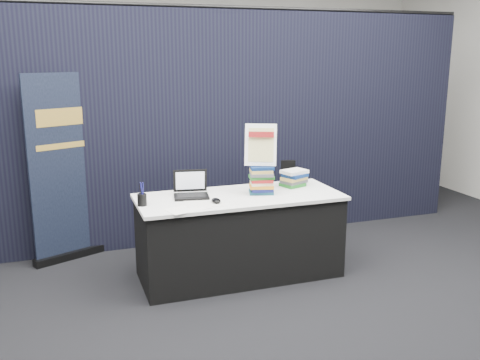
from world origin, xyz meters
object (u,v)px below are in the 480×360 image
at_px(book_stack_tall, 262,180).
at_px(book_stack_short, 294,178).
at_px(display_table, 239,236).
at_px(pullup_banner, 67,179).
at_px(laptop, 190,191).
at_px(stacking_chair, 284,195).
at_px(info_sign, 261,145).

height_order(book_stack_tall, book_stack_short, book_stack_tall).
bearing_deg(book_stack_tall, display_table, 178.76).
relative_size(display_table, pullup_banner, 1.00).
relative_size(laptop, stacking_chair, 0.40).
distance_m(laptop, info_sign, 0.73).
relative_size(display_table, book_stack_tall, 7.23).
distance_m(laptop, book_stack_tall, 0.64).
xyz_separation_m(book_stack_tall, book_stack_short, (0.39, 0.15, -0.05)).
distance_m(book_stack_short, pullup_banner, 2.17).
distance_m(laptop, pullup_banner, 1.31).
height_order(book_stack_tall, pullup_banner, pullup_banner).
xyz_separation_m(pullup_banner, stacking_chair, (2.24, -0.06, -0.34)).
distance_m(book_stack_tall, info_sign, 0.31).
relative_size(book_stack_tall, pullup_banner, 0.14).
relative_size(book_stack_tall, info_sign, 0.66).
relative_size(display_table, book_stack_short, 6.84).
height_order(display_table, pullup_banner, pullup_banner).
xyz_separation_m(info_sign, stacking_chair, (0.62, 0.86, -0.72)).
bearing_deg(pullup_banner, stacking_chair, -24.89).
bearing_deg(stacking_chair, book_stack_tall, -101.79).
distance_m(display_table, stacking_chair, 1.22).
xyz_separation_m(book_stack_tall, pullup_banner, (-1.63, 0.95, -0.08)).
bearing_deg(laptop, display_table, -3.05).
height_order(book_stack_short, stacking_chair, book_stack_short).
bearing_deg(laptop, stacking_chair, 42.50).
distance_m(info_sign, pullup_banner, 1.91).
bearing_deg(pullup_banner, book_stack_short, -45.07).
bearing_deg(stacking_chair, laptop, -124.68).
relative_size(info_sign, stacking_chair, 0.46).
xyz_separation_m(book_stack_tall, info_sign, (-0.00, 0.03, 0.31)).
bearing_deg(display_table, info_sign, 7.15).
bearing_deg(stacking_chair, info_sign, -102.73).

